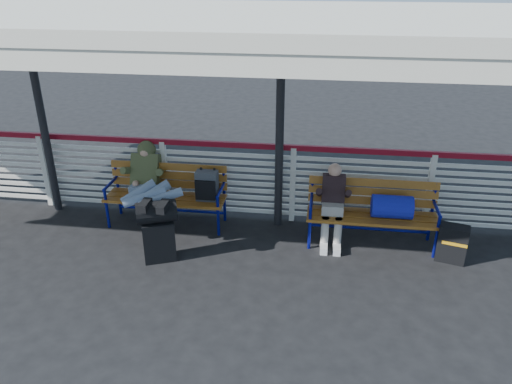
# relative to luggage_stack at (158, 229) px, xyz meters

# --- Properties ---
(ground) EXTENTS (60.00, 60.00, 0.00)m
(ground) POSITION_rel_luggage_stack_xyz_m (-0.32, -0.53, -0.47)
(ground) COLOR black
(ground) RESTS_ON ground
(fence) EXTENTS (12.08, 0.08, 1.24)m
(fence) POSITION_rel_luggage_stack_xyz_m (-0.32, 1.37, 0.19)
(fence) COLOR silver
(fence) RESTS_ON ground
(canopy) EXTENTS (12.60, 3.60, 3.16)m
(canopy) POSITION_rel_luggage_stack_xyz_m (-0.32, 0.34, 2.57)
(canopy) COLOR silver
(canopy) RESTS_ON ground
(luggage_stack) EXTENTS (0.59, 0.47, 0.87)m
(luggage_stack) POSITION_rel_luggage_stack_xyz_m (0.00, 0.00, 0.00)
(luggage_stack) COLOR black
(luggage_stack) RESTS_ON ground
(bench_left) EXTENTS (1.80, 0.56, 0.92)m
(bench_left) POSITION_rel_luggage_stack_xyz_m (-0.01, 1.03, 0.12)
(bench_left) COLOR #9D631E
(bench_left) RESTS_ON ground
(bench_right) EXTENTS (1.80, 0.56, 0.92)m
(bench_right) POSITION_rel_luggage_stack_xyz_m (2.95, 0.82, 0.11)
(bench_right) COLOR #9D631E
(bench_right) RESTS_ON ground
(traveler_man) EXTENTS (0.94, 1.64, 0.77)m
(traveler_man) POSITION_rel_luggage_stack_xyz_m (-0.35, 0.69, 0.25)
(traveler_man) COLOR #7D8AA9
(traveler_man) RESTS_ON ground
(companion_person) EXTENTS (0.32, 0.66, 1.15)m
(companion_person) POSITION_rel_luggage_stack_xyz_m (2.29, 0.81, 0.13)
(companion_person) COLOR #AEA79E
(companion_person) RESTS_ON ground
(suitcase_side) EXTENTS (0.42, 0.32, 0.52)m
(suitcase_side) POSITION_rel_luggage_stack_xyz_m (3.89, 0.51, -0.21)
(suitcase_side) COLOR black
(suitcase_side) RESTS_ON ground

